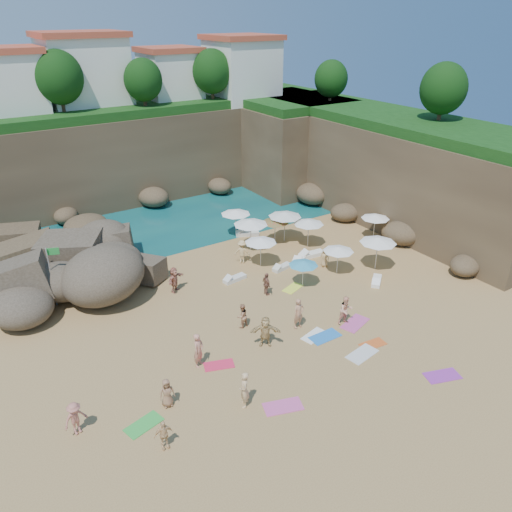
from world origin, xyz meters
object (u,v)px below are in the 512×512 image
parasol_0 (236,212)px  parasol_2 (251,222)px  person_stand_0 (198,350)px  person_stand_6 (244,390)px  flag_pole (52,269)px  person_stand_1 (242,316)px  parasol_1 (285,214)px  rock_outcrop (78,285)px  person_stand_2 (242,252)px  person_stand_3 (266,284)px  lounger_0 (235,279)px  person_stand_4 (325,257)px  person_stand_5 (174,279)px

parasol_0 → parasol_2: bearing=-98.1°
person_stand_0 → person_stand_6: person_stand_0 is taller
flag_pole → person_stand_1: 11.98m
parasol_2 → person_stand_6: size_ratio=1.41×
parasol_1 → person_stand_1: 12.62m
flag_pole → parasol_1: 17.57m
rock_outcrop → person_stand_2: 11.55m
rock_outcrop → person_stand_3: size_ratio=5.75×
lounger_0 → person_stand_6: (-5.82, -10.58, 0.80)m
parasol_1 → person_stand_1: parasol_1 is taller
rock_outcrop → parasol_0: size_ratio=3.78×
parasol_2 → person_stand_4: size_ratio=1.81×
person_stand_3 → person_stand_2: bearing=-6.7°
rock_outcrop → parasol_0: parasol_0 is taller
parasol_0 → parasol_2: parasol_2 is taller
parasol_1 → person_stand_3: parasol_1 is taller
parasol_1 → person_stand_3: size_ratio=1.67×
rock_outcrop → person_stand_3: (9.98, -7.95, 0.79)m
lounger_0 → person_stand_3: person_stand_3 is taller
person_stand_2 → rock_outcrop: bearing=20.2°
parasol_0 → person_stand_5: 9.82m
parasol_1 → parasol_2: size_ratio=1.00×
parasol_2 → person_stand_1: 10.64m
flag_pole → rock_outcrop: bearing=48.1°
parasol_2 → person_stand_2: 2.73m
parasol_0 → parasol_1: size_ratio=0.91×
person_stand_4 → parasol_1: bearing=150.6°
parasol_2 → parasol_0: bearing=81.9°
person_stand_5 → parasol_1: bearing=-20.4°
person_stand_1 → flag_pole: bearing=-54.8°
parasol_2 → parasol_1: bearing=-1.9°
person_stand_2 → person_stand_5: bearing=46.9°
person_stand_2 → person_stand_5: size_ratio=1.03×
person_stand_0 → person_stand_2: person_stand_0 is taller
parasol_1 → person_stand_2: parasol_1 is taller
rock_outcrop → person_stand_4: bearing=-23.8°
person_stand_1 → person_stand_3: bearing=-154.8°
rock_outcrop → parasol_1: size_ratio=3.45×
flag_pole → person_stand_2: (12.69, -1.39, -1.64)m
parasol_1 → person_stand_2: (-4.88, -1.47, -1.39)m
person_stand_0 → person_stand_4: (12.71, 5.06, -0.24)m
person_stand_5 → person_stand_2: bearing=-23.2°
rock_outcrop → lounger_0: (9.23, -5.20, 0.13)m
person_stand_4 → person_stand_6: 15.14m
parasol_1 → lounger_0: bearing=-152.7°
flag_pole → person_stand_2: size_ratio=2.22×
parasol_0 → person_stand_4: size_ratio=1.65×
person_stand_3 → person_stand_1: bearing=131.0°
parasol_0 → person_stand_3: 9.84m
flag_pole → parasol_1: (17.57, 0.08, -0.25)m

